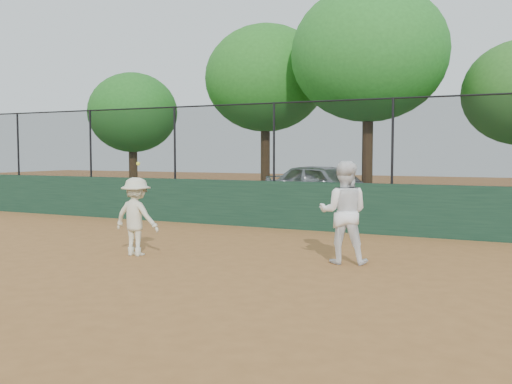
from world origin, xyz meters
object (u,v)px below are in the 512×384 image
at_px(tree_0, 132,113).
at_px(tree_2, 369,54).
at_px(player_second, 344,212).
at_px(parked_car, 327,187).
at_px(tree_1, 265,79).
at_px(player_main, 136,217).

distance_m(tree_0, tree_2, 9.91).
distance_m(player_second, tree_0, 15.32).
bearing_deg(player_second, parked_car, -82.58).
distance_m(player_second, tree_1, 13.02).
bearing_deg(player_main, player_second, 14.33).
xyz_separation_m(parked_car, tree_0, (-8.78, 1.30, 2.74)).
xyz_separation_m(parked_car, tree_1, (-3.37, 2.54, 3.98)).
height_order(tree_1, tree_2, tree_2).
height_order(parked_car, player_main, player_main).
height_order(parked_car, tree_0, tree_0).
relative_size(tree_0, tree_1, 0.76).
bearing_deg(tree_2, player_second, -77.96).
height_order(parked_car, player_second, player_second).
relative_size(player_second, tree_2, 0.24).
distance_m(parked_car, tree_0, 9.29).
relative_size(parked_car, player_main, 2.64).
bearing_deg(tree_2, player_main, -99.45).
xyz_separation_m(parked_car, player_second, (3.00, -8.13, 0.10)).
distance_m(player_second, tree_2, 10.53).
bearing_deg(tree_1, player_main, -77.20).
xyz_separation_m(parked_car, tree_2, (0.99, 1.26, 4.41)).
xyz_separation_m(player_main, tree_0, (-8.05, 10.38, 2.81)).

